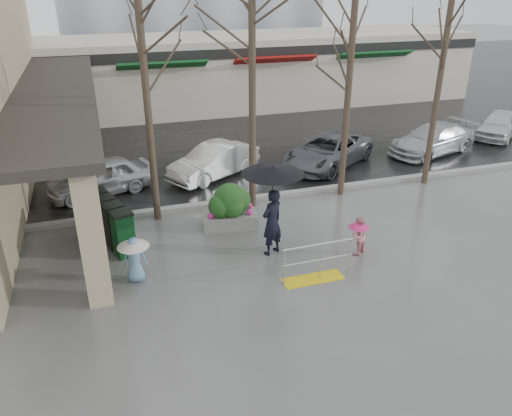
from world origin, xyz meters
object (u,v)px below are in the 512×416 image
tree_midwest (252,45)px  car_c (328,151)px  tree_east (447,32)px  news_boxes (111,222)px  child_pink (358,234)px  car_b (214,161)px  car_a (100,177)px  tree_mideast (351,53)px  handrail (316,266)px  planter (230,206)px  car_e (500,124)px  tree_west (143,55)px  car_d (433,139)px  woman (272,199)px  child_blue (134,255)px

tree_midwest → car_c: bearing=34.7°
tree_east → news_boxes: 12.45m
child_pink → car_b: bearing=-103.6°
child_pink → car_a: bearing=-77.6°
tree_mideast → car_a: size_ratio=1.76×
handrail → child_pink: size_ratio=1.70×
planter → car_a: (-3.69, 3.93, -0.05)m
planter → car_e: size_ratio=0.48×
tree_midwest → planter: (-1.13, -1.26, -4.55)m
tree_west → car_d: bearing=13.1°
tree_east → car_d: tree_east is taller
tree_west → car_c: (7.31, 2.84, -4.45)m
tree_east → car_c: size_ratio=1.59×
woman → car_e: bearing=179.9°
child_blue → car_a: size_ratio=0.33×
tree_midwest → tree_mideast: 3.32m
tree_east → car_b: 9.30m
child_blue → car_e: bearing=-146.4°
car_d → planter: bearing=-84.1°
handrail → news_boxes: bearing=143.0°
car_b → car_c: 4.71m
car_b → car_c: bearing=57.7°
tree_west → planter: bearing=-31.2°
tree_west → news_boxes: (-1.46, -1.17, -4.42)m
planter → car_b: planter is taller
tree_west → planter: size_ratio=3.85×
car_a → woman: bearing=20.4°
child_pink → car_d: 10.05m
tree_west → news_boxes: tree_west is taller
tree_west → child_pink: bearing=-38.4°
child_pink → news_boxes: size_ratio=0.46×
car_e → tree_mideast: bearing=-104.3°
woman → car_d: woman is taller
tree_mideast → child_blue: tree_mideast is taller
car_b → child_blue: bearing=-59.0°
tree_midwest → car_d: tree_midwest is taller
child_blue → car_a: bearing=-73.0°
car_e → car_a: bearing=-121.1°
tree_mideast → handrail: bearing=-123.2°
car_e → woman: bearing=-98.3°
handrail → car_c: 8.61m
tree_midwest → child_blue: 7.05m
news_boxes → car_a: bearing=74.3°
tree_west → tree_mideast: 6.50m
tree_mideast → car_a: tree_mideast is taller
tree_west → child_blue: size_ratio=5.59×
tree_east → car_d: (2.36, 2.87, -4.75)m
woman → car_d: 11.41m
tree_midwest → car_a: tree_midwest is taller
car_d → woman: bearing=-73.7°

